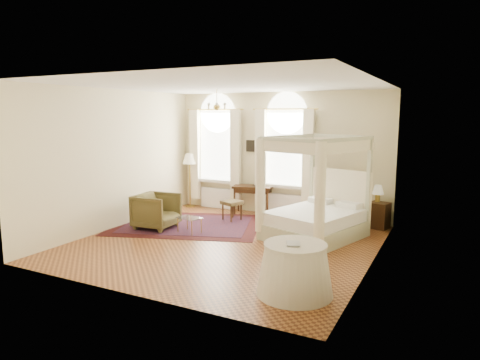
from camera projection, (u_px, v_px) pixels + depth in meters
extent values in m
plane|color=#9B5C2D|center=(226.00, 243.00, 9.12)|extent=(6.00, 6.00, 0.00)
plane|color=beige|center=(279.00, 154.00, 11.52)|extent=(6.00, 0.00, 6.00)
plane|color=beige|center=(127.00, 187.00, 6.23)|extent=(6.00, 0.00, 6.00)
plane|color=beige|center=(116.00, 159.00, 10.21)|extent=(0.00, 6.00, 6.00)
plane|color=beige|center=(375.00, 175.00, 7.53)|extent=(0.00, 6.00, 6.00)
plane|color=white|center=(226.00, 85.00, 8.63)|extent=(6.00, 6.00, 0.00)
cube|color=white|center=(218.00, 146.00, 12.32)|extent=(1.10, 0.04, 1.90)
cylinder|color=white|center=(217.00, 113.00, 12.18)|extent=(1.10, 0.04, 1.10)
cube|color=white|center=(216.00, 181.00, 12.39)|extent=(1.32, 0.24, 0.08)
cube|color=white|center=(195.00, 155.00, 12.51)|extent=(0.28, 0.14, 2.60)
cube|color=white|center=(236.00, 157.00, 11.91)|extent=(0.28, 0.14, 2.60)
cube|color=white|center=(217.00, 198.00, 12.48)|extent=(1.00, 0.12, 0.58)
cube|color=white|center=(286.00, 149.00, 11.38)|extent=(1.10, 0.04, 1.90)
cylinder|color=white|center=(287.00, 113.00, 11.24)|extent=(1.10, 0.04, 1.10)
cube|color=white|center=(284.00, 186.00, 11.45)|extent=(1.32, 0.24, 0.08)
cube|color=white|center=(260.00, 158.00, 11.57)|extent=(0.28, 0.14, 2.60)
cube|color=white|center=(308.00, 160.00, 10.97)|extent=(0.28, 0.14, 2.60)
cube|color=white|center=(284.00, 205.00, 11.55)|extent=(1.00, 0.12, 0.58)
cylinder|color=#B8983D|center=(217.00, 98.00, 10.12)|extent=(0.02, 0.02, 0.40)
sphere|color=#B8983D|center=(217.00, 107.00, 10.15)|extent=(0.16, 0.16, 0.16)
sphere|color=beige|center=(225.00, 104.00, 10.04)|extent=(0.07, 0.07, 0.07)
sphere|color=beige|center=(225.00, 104.00, 10.26)|extent=(0.07, 0.07, 0.07)
sphere|color=beige|center=(217.00, 104.00, 10.36)|extent=(0.07, 0.07, 0.07)
sphere|color=beige|center=(209.00, 104.00, 10.24)|extent=(0.07, 0.07, 0.07)
sphere|color=beige|center=(209.00, 104.00, 10.02)|extent=(0.07, 0.07, 0.07)
sphere|color=beige|center=(217.00, 104.00, 9.92)|extent=(0.07, 0.07, 0.07)
cube|color=black|center=(251.00, 146.00, 11.84)|extent=(0.26, 0.03, 0.32)
cube|color=black|center=(333.00, 145.00, 10.80)|extent=(0.22, 0.03, 0.26)
cube|color=#B6BA97|center=(314.00, 230.00, 9.47)|extent=(2.17, 2.42, 0.35)
cube|color=white|center=(315.00, 216.00, 9.42)|extent=(2.05, 2.30, 0.27)
cube|color=white|center=(339.00, 194.00, 10.05)|extent=(1.58, 0.57, 1.15)
cube|color=#B6BA97|center=(312.00, 180.00, 10.52)|extent=(0.11, 0.11, 2.21)
cube|color=#B6BA97|center=(369.00, 188.00, 9.47)|extent=(0.11, 0.11, 2.21)
cube|color=#B6BA97|center=(260.00, 190.00, 9.19)|extent=(0.11, 0.11, 2.21)
cube|color=#B6BA97|center=(320.00, 199.00, 8.13)|extent=(0.11, 0.11, 2.21)
cube|color=#B6BA97|center=(340.00, 136.00, 9.83)|extent=(1.58, 0.57, 0.08)
cube|color=#B6BA97|center=(289.00, 140.00, 8.49)|extent=(1.58, 0.57, 0.08)
cube|color=#B6BA97|center=(289.00, 137.00, 9.69)|extent=(0.69, 1.94, 0.08)
cube|color=#B6BA97|center=(348.00, 139.00, 8.64)|extent=(0.69, 1.94, 0.08)
cube|color=white|center=(340.00, 142.00, 9.85)|extent=(1.62, 0.55, 0.27)
cube|color=white|center=(289.00, 146.00, 8.51)|extent=(1.62, 0.55, 0.27)
cube|color=white|center=(289.00, 143.00, 9.71)|extent=(0.67, 1.99, 0.27)
cube|color=white|center=(348.00, 146.00, 8.66)|extent=(0.67, 1.99, 0.27)
cylinder|color=white|center=(260.00, 185.00, 9.17)|extent=(0.21, 0.21, 2.02)
cylinder|color=white|center=(320.00, 194.00, 8.12)|extent=(0.21, 0.21, 2.02)
cube|color=#36210E|center=(379.00, 215.00, 10.25)|extent=(0.52, 0.49, 0.63)
cylinder|color=#B8983D|center=(378.00, 198.00, 10.30)|extent=(0.12, 0.12, 0.20)
cone|color=beige|center=(378.00, 190.00, 10.28)|extent=(0.27, 0.27, 0.21)
cube|color=#36210E|center=(253.00, 187.00, 11.68)|extent=(1.13, 0.74, 0.06)
cube|color=#36210E|center=(253.00, 190.00, 11.70)|extent=(1.01, 0.61, 0.10)
cylinder|color=#36210E|center=(239.00, 198.00, 12.06)|extent=(0.05, 0.05, 0.73)
cylinder|color=#36210E|center=(271.00, 200.00, 11.82)|extent=(0.05, 0.05, 0.73)
cylinder|color=#36210E|center=(234.00, 201.00, 11.66)|extent=(0.05, 0.05, 0.73)
cylinder|color=#36210E|center=(267.00, 203.00, 11.42)|extent=(0.05, 0.05, 0.73)
imported|color=black|center=(258.00, 186.00, 11.55)|extent=(0.35, 0.28, 0.02)
cube|color=#4B3D20|center=(232.00, 203.00, 10.98)|extent=(0.58, 0.58, 0.09)
cylinder|color=#36210E|center=(223.00, 212.00, 11.04)|extent=(0.04, 0.04, 0.42)
cylinder|color=#36210E|center=(231.00, 214.00, 10.79)|extent=(0.04, 0.04, 0.42)
cylinder|color=#36210E|center=(233.00, 210.00, 11.25)|extent=(0.04, 0.04, 0.42)
cylinder|color=#36210E|center=(241.00, 212.00, 11.01)|extent=(0.04, 0.04, 0.42)
imported|color=#4D4321|center=(156.00, 211.00, 10.24)|extent=(0.98, 0.96, 0.84)
cube|color=silver|center=(189.00, 218.00, 9.82)|extent=(0.60, 0.48, 0.02)
cylinder|color=#B8983D|center=(178.00, 225.00, 9.88)|extent=(0.02, 0.02, 0.36)
cylinder|color=#B8983D|center=(192.00, 228.00, 9.59)|extent=(0.02, 0.02, 0.36)
cylinder|color=#B8983D|center=(187.00, 223.00, 10.11)|extent=(0.02, 0.02, 0.36)
cylinder|color=#B8983D|center=(201.00, 226.00, 9.82)|extent=(0.02, 0.02, 0.36)
cylinder|color=#B8983D|center=(190.00, 206.00, 12.71)|extent=(0.28, 0.28, 0.03)
cylinder|color=#B8983D|center=(190.00, 184.00, 12.61)|extent=(0.04, 0.04, 1.39)
cone|color=beige|center=(189.00, 159.00, 12.49)|extent=(0.41, 0.41, 0.30)
cube|color=#400F0F|center=(187.00, 225.00, 10.60)|extent=(4.20, 3.57, 0.01)
cube|color=black|center=(187.00, 224.00, 10.60)|extent=(3.49, 2.86, 0.01)
cone|color=white|center=(295.00, 270.00, 6.45)|extent=(1.16, 1.16, 0.75)
cylinder|color=white|center=(295.00, 245.00, 6.39)|extent=(0.95, 0.95, 0.04)
imported|color=black|center=(287.00, 244.00, 6.35)|extent=(0.28, 0.32, 0.02)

